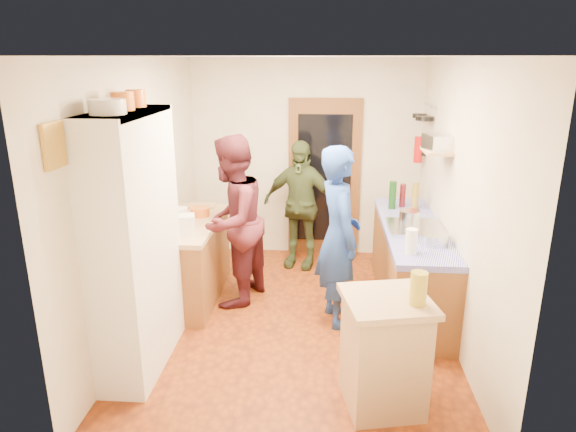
# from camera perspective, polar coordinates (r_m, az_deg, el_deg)

# --- Properties ---
(floor) EXTENTS (3.00, 4.00, 0.02)m
(floor) POSITION_cam_1_polar(r_m,az_deg,el_deg) (5.39, 0.90, -11.65)
(floor) COLOR #8C3A0E
(floor) RESTS_ON ground
(ceiling) EXTENTS (3.00, 4.00, 0.02)m
(ceiling) POSITION_cam_1_polar(r_m,az_deg,el_deg) (4.72, 1.06, 17.42)
(ceiling) COLOR silver
(ceiling) RESTS_ON ground
(wall_back) EXTENTS (3.00, 0.02, 2.60)m
(wall_back) POSITION_cam_1_polar(r_m,az_deg,el_deg) (6.85, 1.99, 6.33)
(wall_back) COLOR beige
(wall_back) RESTS_ON ground
(wall_front) EXTENTS (3.00, 0.02, 2.60)m
(wall_front) POSITION_cam_1_polar(r_m,az_deg,el_deg) (3.01, -1.34, -8.21)
(wall_front) COLOR beige
(wall_front) RESTS_ON ground
(wall_left) EXTENTS (0.02, 4.00, 2.60)m
(wall_left) POSITION_cam_1_polar(r_m,az_deg,el_deg) (5.20, -15.87, 2.17)
(wall_left) COLOR beige
(wall_left) RESTS_ON ground
(wall_right) EXTENTS (0.02, 4.00, 2.60)m
(wall_right) POSITION_cam_1_polar(r_m,az_deg,el_deg) (5.04, 18.38, 1.46)
(wall_right) COLOR beige
(wall_right) RESTS_ON ground
(door_frame) EXTENTS (0.95, 0.06, 2.10)m
(door_frame) POSITION_cam_1_polar(r_m,az_deg,el_deg) (6.86, 4.04, 4.17)
(door_frame) COLOR brown
(door_frame) RESTS_ON ground
(door_glass) EXTENTS (0.70, 0.02, 1.70)m
(door_glass) POSITION_cam_1_polar(r_m,az_deg,el_deg) (6.83, 4.04, 4.11)
(door_glass) COLOR black
(door_glass) RESTS_ON door_frame
(hutch_body) EXTENTS (0.40, 1.20, 2.20)m
(hutch_body) POSITION_cam_1_polar(r_m,az_deg,el_deg) (4.48, -16.56, -3.01)
(hutch_body) COLOR white
(hutch_body) RESTS_ON ground
(hutch_top_shelf) EXTENTS (0.40, 1.14, 0.04)m
(hutch_top_shelf) POSITION_cam_1_polar(r_m,az_deg,el_deg) (4.24, -17.81, 10.83)
(hutch_top_shelf) COLOR white
(hutch_top_shelf) RESTS_ON hutch_body
(plate_stack) EXTENTS (0.26, 0.26, 0.11)m
(plate_stack) POSITION_cam_1_polar(r_m,az_deg,el_deg) (3.97, -19.43, 11.39)
(plate_stack) COLOR white
(plate_stack) RESTS_ON hutch_top_shelf
(orange_pot_a) EXTENTS (0.18, 0.18, 0.14)m
(orange_pot_a) POSITION_cam_1_polar(r_m,az_deg,el_deg) (4.24, -17.90, 12.05)
(orange_pot_a) COLOR orange
(orange_pot_a) RESTS_ON hutch_top_shelf
(orange_pot_b) EXTENTS (0.16, 0.16, 0.14)m
(orange_pot_b) POSITION_cam_1_polar(r_m,az_deg,el_deg) (4.50, -16.54, 12.43)
(orange_pot_b) COLOR orange
(orange_pot_b) RESTS_ON hutch_top_shelf
(left_counter_base) EXTENTS (0.60, 1.40, 0.85)m
(left_counter_base) POSITION_cam_1_polar(r_m,az_deg,el_deg) (5.79, -10.78, -5.09)
(left_counter_base) COLOR brown
(left_counter_base) RESTS_ON ground
(left_counter_top) EXTENTS (0.64, 1.44, 0.05)m
(left_counter_top) POSITION_cam_1_polar(r_m,az_deg,el_deg) (5.64, -11.03, -0.85)
(left_counter_top) COLOR tan
(left_counter_top) RESTS_ON left_counter_base
(toaster) EXTENTS (0.30, 0.24, 0.20)m
(toaster) POSITION_cam_1_polar(r_m,az_deg,el_deg) (5.21, -11.75, -0.97)
(toaster) COLOR white
(toaster) RESTS_ON left_counter_top
(kettle) EXTENTS (0.18, 0.18, 0.18)m
(kettle) POSITION_cam_1_polar(r_m,az_deg,el_deg) (5.53, -11.85, -0.01)
(kettle) COLOR white
(kettle) RESTS_ON left_counter_top
(orange_bowl) EXTENTS (0.24, 0.24, 0.10)m
(orange_bowl) POSITION_cam_1_polar(r_m,az_deg,el_deg) (5.80, -9.75, 0.49)
(orange_bowl) COLOR orange
(orange_bowl) RESTS_ON left_counter_top
(chopping_board) EXTENTS (0.31, 0.23, 0.02)m
(chopping_board) POSITION_cam_1_polar(r_m,az_deg,el_deg) (6.16, -9.48, 1.15)
(chopping_board) COLOR tan
(chopping_board) RESTS_ON left_counter_top
(right_counter_base) EXTENTS (0.60, 2.20, 0.84)m
(right_counter_base) POSITION_cam_1_polar(r_m,az_deg,el_deg) (5.72, 13.38, -5.59)
(right_counter_base) COLOR brown
(right_counter_base) RESTS_ON ground
(right_counter_top) EXTENTS (0.62, 2.22, 0.06)m
(right_counter_top) POSITION_cam_1_polar(r_m,az_deg,el_deg) (5.57, 13.69, -1.31)
(right_counter_top) COLOR #0D0ABA
(right_counter_top) RESTS_ON right_counter_base
(hob) EXTENTS (0.55, 0.58, 0.04)m
(hob) POSITION_cam_1_polar(r_m,az_deg,el_deg) (5.42, 13.96, -1.28)
(hob) COLOR silver
(hob) RESTS_ON right_counter_top
(pot_on_hob) EXTENTS (0.21, 0.21, 0.14)m
(pot_on_hob) POSITION_cam_1_polar(r_m,az_deg,el_deg) (5.47, 13.37, -0.10)
(pot_on_hob) COLOR silver
(pot_on_hob) RESTS_ON hob
(bottle_a) EXTENTS (0.09, 0.09, 0.33)m
(bottle_a) POSITION_cam_1_polar(r_m,az_deg,el_deg) (6.08, 11.53, 2.30)
(bottle_a) COLOR #143F14
(bottle_a) RESTS_ON right_counter_top
(bottle_b) EXTENTS (0.09, 0.09, 0.27)m
(bottle_b) POSITION_cam_1_polar(r_m,az_deg,el_deg) (6.20, 12.61, 2.26)
(bottle_b) COLOR #591419
(bottle_b) RESTS_ON right_counter_top
(bottle_c) EXTENTS (0.08, 0.08, 0.30)m
(bottle_c) POSITION_cam_1_polar(r_m,az_deg,el_deg) (6.13, 13.94, 2.14)
(bottle_c) COLOR olive
(bottle_c) RESTS_ON right_counter_top
(paper_towel) EXTENTS (0.12, 0.12, 0.23)m
(paper_towel) POSITION_cam_1_polar(r_m,az_deg,el_deg) (4.73, 13.53, -2.76)
(paper_towel) COLOR white
(paper_towel) RESTS_ON right_counter_top
(mixing_bowl) EXTENTS (0.32, 0.32, 0.11)m
(mixing_bowl) POSITION_cam_1_polar(r_m,az_deg,el_deg) (5.04, 15.84, -2.41)
(mixing_bowl) COLOR silver
(mixing_bowl) RESTS_ON right_counter_top
(island_base) EXTENTS (0.65, 0.65, 0.86)m
(island_base) POSITION_cam_1_polar(r_m,az_deg,el_deg) (4.10, 10.60, -14.97)
(island_base) COLOR tan
(island_base) RESTS_ON ground
(island_top) EXTENTS (0.73, 0.73, 0.05)m
(island_top) POSITION_cam_1_polar(r_m,az_deg,el_deg) (3.88, 10.97, -9.26)
(island_top) COLOR tan
(island_top) RESTS_ON island_base
(cutting_board) EXTENTS (0.40, 0.35, 0.02)m
(cutting_board) POSITION_cam_1_polar(r_m,az_deg,el_deg) (3.90, 10.04, -8.87)
(cutting_board) COLOR white
(cutting_board) RESTS_ON island_top
(oil_jar) EXTENTS (0.14, 0.14, 0.24)m
(oil_jar) POSITION_cam_1_polar(r_m,az_deg,el_deg) (3.77, 14.29, -7.79)
(oil_jar) COLOR #AD9E2D
(oil_jar) RESTS_ON island_top
(pan_rail) EXTENTS (0.02, 0.65, 0.02)m
(pan_rail) POSITION_cam_1_polar(r_m,az_deg,el_deg) (6.37, 15.38, 11.73)
(pan_rail) COLOR silver
(pan_rail) RESTS_ON wall_right
(pan_hang_a) EXTENTS (0.18, 0.18, 0.05)m
(pan_hang_a) POSITION_cam_1_polar(r_m,az_deg,el_deg) (6.20, 15.02, 10.41)
(pan_hang_a) COLOR black
(pan_hang_a) RESTS_ON pan_rail
(pan_hang_b) EXTENTS (0.16, 0.16, 0.05)m
(pan_hang_b) POSITION_cam_1_polar(r_m,az_deg,el_deg) (6.40, 14.70, 10.45)
(pan_hang_b) COLOR black
(pan_hang_b) RESTS_ON pan_rail
(pan_hang_c) EXTENTS (0.17, 0.17, 0.05)m
(pan_hang_c) POSITION_cam_1_polar(r_m,az_deg,el_deg) (6.60, 14.40, 10.75)
(pan_hang_c) COLOR black
(pan_hang_c) RESTS_ON pan_rail
(wall_shelf) EXTENTS (0.26, 0.42, 0.03)m
(wall_shelf) POSITION_cam_1_polar(r_m,az_deg,el_deg) (5.35, 16.21, 6.94)
(wall_shelf) COLOR tan
(wall_shelf) RESTS_ON wall_right
(radio) EXTENTS (0.28, 0.34, 0.15)m
(radio) POSITION_cam_1_polar(r_m,az_deg,el_deg) (5.34, 16.29, 7.89)
(radio) COLOR silver
(radio) RESTS_ON wall_shelf
(ext_bracket) EXTENTS (0.06, 0.10, 0.04)m
(ext_bracket) POSITION_cam_1_polar(r_m,az_deg,el_deg) (6.62, 14.78, 6.71)
(ext_bracket) COLOR black
(ext_bracket) RESTS_ON wall_right
(fire_extinguisher) EXTENTS (0.11, 0.11, 0.32)m
(fire_extinguisher) POSITION_cam_1_polar(r_m,az_deg,el_deg) (6.60, 14.30, 7.16)
(fire_extinguisher) COLOR red
(fire_extinguisher) RESTS_ON wall_right
(picture_frame) EXTENTS (0.03, 0.25, 0.30)m
(picture_frame) POSITION_cam_1_polar(r_m,az_deg,el_deg) (3.66, -24.58, 7.15)
(picture_frame) COLOR gold
(picture_frame) RESTS_ON wall_left
(person_hob) EXTENTS (0.60, 0.75, 1.81)m
(person_hob) POSITION_cam_1_polar(r_m,az_deg,el_deg) (5.05, 6.11, -2.39)
(person_hob) COLOR #1F3E94
(person_hob) RESTS_ON ground
(person_left) EXTENTS (0.94, 1.07, 1.84)m
(person_left) POSITION_cam_1_polar(r_m,az_deg,el_deg) (5.51, -5.71, -0.52)
(person_left) COLOR #4B1A23
(person_left) RESTS_ON ground
(person_back) EXTENTS (1.03, 0.63, 1.63)m
(person_back) POSITION_cam_1_polar(r_m,az_deg,el_deg) (6.46, 1.39, 1.25)
(person_back) COLOR #344023
(person_back) RESTS_ON ground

